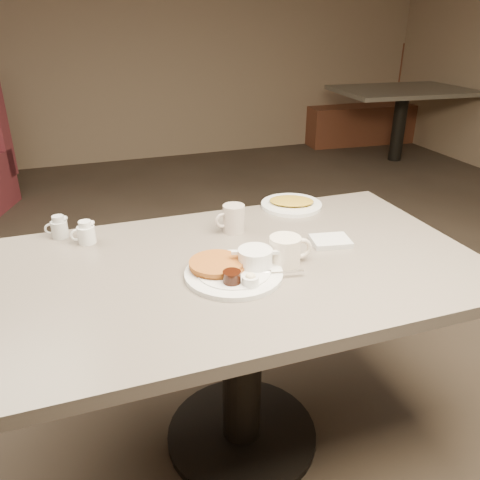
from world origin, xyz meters
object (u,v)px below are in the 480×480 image
object	(u,v)px
coffee_mug_near	(286,250)
diner_table	(242,308)
main_plate	(236,268)
hash_plate	(291,204)
creamer_right	(59,228)
creamer_left	(86,233)
booth_back_right	(362,108)
coffee_mug_far	(233,219)

from	to	relation	value
coffee_mug_near	diner_table	bearing A→B (deg)	158.99
main_plate	hash_plate	distance (m)	0.60
diner_table	creamer_right	size ratio (longest dim) A/B	17.01
creamer_left	booth_back_right	distance (m)	4.90
main_plate	coffee_mug_far	distance (m)	0.32
diner_table	coffee_mug_near	world-z (taller)	coffee_mug_near
main_plate	booth_back_right	bearing A→B (deg)	53.02
coffee_mug_near	creamer_left	world-z (taller)	coffee_mug_near
coffee_mug_near	hash_plate	distance (m)	0.49
creamer_left	creamer_right	xyz separation A→B (m)	(-0.09, 0.08, 0.00)
hash_plate	coffee_mug_far	bearing A→B (deg)	-152.89
creamer_left	hash_plate	size ratio (longest dim) A/B	0.28
main_plate	creamer_right	distance (m)	0.67
diner_table	creamer_left	xyz separation A→B (m)	(-0.45, 0.31, 0.21)
diner_table	hash_plate	distance (m)	0.56
coffee_mug_near	creamer_right	distance (m)	0.80
main_plate	hash_plate	world-z (taller)	main_plate
coffee_mug_far	booth_back_right	distance (m)	4.63
booth_back_right	coffee_mug_far	bearing A→B (deg)	-128.30
main_plate	coffee_mug_far	xyz separation A→B (m)	(0.09, 0.30, 0.03)
creamer_right	creamer_left	bearing A→B (deg)	-42.67
diner_table	creamer_right	world-z (taller)	creamer_right
creamer_right	hash_plate	size ratio (longest dim) A/B	0.27
booth_back_right	hash_plate	bearing A→B (deg)	-126.43
creamer_left	coffee_mug_near	bearing A→B (deg)	-31.87
creamer_left	creamer_right	distance (m)	0.12
coffee_mug_near	creamer_right	size ratio (longest dim) A/B	1.61
hash_plate	booth_back_right	xyz separation A→B (m)	(2.56, 3.47, -0.35)
coffee_mug_near	creamer_left	bearing A→B (deg)	148.13
coffee_mug_far	booth_back_right	world-z (taller)	booth_back_right
coffee_mug_near	hash_plate	bearing A→B (deg)	63.10
main_plate	coffee_mug_near	world-z (taller)	coffee_mug_near
booth_back_right	coffee_mug_near	bearing A→B (deg)	-125.45
coffee_mug_far	booth_back_right	xyz separation A→B (m)	(2.86, 3.62, -0.39)
coffee_mug_near	coffee_mug_far	size ratio (longest dim) A/B	1.25
main_plate	creamer_right	world-z (taller)	creamer_right
main_plate	creamer_left	world-z (taller)	creamer_left
creamer_left	main_plate	bearing A→B (deg)	-42.67
coffee_mug_far	creamer_left	xyz separation A→B (m)	(-0.50, 0.08, -0.01)
creamer_right	booth_back_right	bearing A→B (deg)	45.17
creamer_right	hash_plate	distance (m)	0.89
booth_back_right	diner_table	bearing A→B (deg)	-127.03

